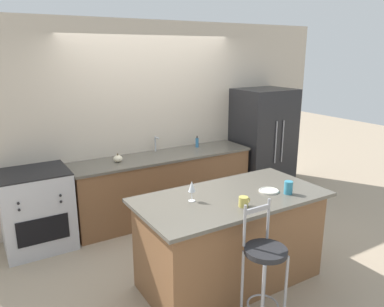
{
  "coord_description": "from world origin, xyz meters",
  "views": [
    {
      "loc": [
        -2.24,
        -4.12,
        2.29
      ],
      "look_at": [
        -0.06,
        -0.52,
        1.13
      ],
      "focal_mm": 35.0,
      "sensor_mm": 36.0,
      "label": 1
    }
  ],
  "objects_px": {
    "coffee_mug": "(244,202)",
    "pumpkin_decoration": "(118,159)",
    "bar_stool_near": "(264,264)",
    "tumbler_cup": "(288,188)",
    "oven_range": "(37,209)",
    "refrigerator": "(262,142)",
    "soap_bottle": "(197,142)",
    "wine_glass": "(192,187)",
    "dinner_plate": "(269,191)"
  },
  "relations": [
    {
      "from": "oven_range",
      "to": "pumpkin_decoration",
      "type": "distance_m",
      "value": 1.14
    },
    {
      "from": "pumpkin_decoration",
      "to": "soap_bottle",
      "type": "bearing_deg",
      "value": 5.83
    },
    {
      "from": "refrigerator",
      "to": "coffee_mug",
      "type": "distance_m",
      "value": 2.84
    },
    {
      "from": "wine_glass",
      "to": "pumpkin_decoration",
      "type": "distance_m",
      "value": 1.7
    },
    {
      "from": "refrigerator",
      "to": "tumbler_cup",
      "type": "bearing_deg",
      "value": -125.75
    },
    {
      "from": "bar_stool_near",
      "to": "soap_bottle",
      "type": "height_order",
      "value": "bar_stool_near"
    },
    {
      "from": "bar_stool_near",
      "to": "coffee_mug",
      "type": "height_order",
      "value": "bar_stool_near"
    },
    {
      "from": "pumpkin_decoration",
      "to": "tumbler_cup",
      "type": "bearing_deg",
      "value": -63.66
    },
    {
      "from": "soap_bottle",
      "to": "coffee_mug",
      "type": "bearing_deg",
      "value": -111.6
    },
    {
      "from": "bar_stool_near",
      "to": "pumpkin_decoration",
      "type": "bearing_deg",
      "value": 97.44
    },
    {
      "from": "bar_stool_near",
      "to": "tumbler_cup",
      "type": "bearing_deg",
      "value": 33.05
    },
    {
      "from": "refrigerator",
      "to": "dinner_plate",
      "type": "xyz_separation_m",
      "value": [
        -1.55,
        -1.85,
        0.08
      ]
    },
    {
      "from": "oven_range",
      "to": "tumbler_cup",
      "type": "xyz_separation_m",
      "value": [
        2.05,
        -2.01,
        0.52
      ]
    },
    {
      "from": "oven_range",
      "to": "dinner_plate",
      "type": "distance_m",
      "value": 2.72
    },
    {
      "from": "refrigerator",
      "to": "coffee_mug",
      "type": "relative_size",
      "value": 14.59
    },
    {
      "from": "bar_stool_near",
      "to": "tumbler_cup",
      "type": "xyz_separation_m",
      "value": [
        0.68,
        0.44,
        0.39
      ]
    },
    {
      "from": "dinner_plate",
      "to": "coffee_mug",
      "type": "xyz_separation_m",
      "value": [
        -0.45,
        -0.16,
        0.04
      ]
    },
    {
      "from": "bar_stool_near",
      "to": "refrigerator",
      "type": "bearing_deg",
      "value": 49.02
    },
    {
      "from": "oven_range",
      "to": "tumbler_cup",
      "type": "height_order",
      "value": "tumbler_cup"
    },
    {
      "from": "refrigerator",
      "to": "oven_range",
      "type": "relative_size",
      "value": 1.81
    },
    {
      "from": "wine_glass",
      "to": "pumpkin_decoration",
      "type": "bearing_deg",
      "value": 93.34
    },
    {
      "from": "wine_glass",
      "to": "bar_stool_near",
      "type": "bearing_deg",
      "value": -73.96
    },
    {
      "from": "refrigerator",
      "to": "pumpkin_decoration",
      "type": "distance_m",
      "value": 2.44
    },
    {
      "from": "tumbler_cup",
      "to": "pumpkin_decoration",
      "type": "height_order",
      "value": "tumbler_cup"
    },
    {
      "from": "wine_glass",
      "to": "tumbler_cup",
      "type": "height_order",
      "value": "wine_glass"
    },
    {
      "from": "refrigerator",
      "to": "pumpkin_decoration",
      "type": "xyz_separation_m",
      "value": [
        -2.43,
        0.04,
        0.08
      ]
    },
    {
      "from": "dinner_plate",
      "to": "tumbler_cup",
      "type": "relative_size",
      "value": 1.55
    },
    {
      "from": "refrigerator",
      "to": "coffee_mug",
      "type": "xyz_separation_m",
      "value": [
        -2.0,
        -2.0,
        0.12
      ]
    },
    {
      "from": "bar_stool_near",
      "to": "dinner_plate",
      "type": "xyz_separation_m",
      "value": [
        0.56,
        0.58,
        0.34
      ]
    },
    {
      "from": "dinner_plate",
      "to": "soap_bottle",
      "type": "xyz_separation_m",
      "value": [
        0.41,
        2.02,
        0.02
      ]
    },
    {
      "from": "dinner_plate",
      "to": "wine_glass",
      "type": "relative_size",
      "value": 1.01
    },
    {
      "from": "tumbler_cup",
      "to": "pumpkin_decoration",
      "type": "xyz_separation_m",
      "value": [
        -1.0,
        2.03,
        -0.06
      ]
    },
    {
      "from": "refrigerator",
      "to": "dinner_plate",
      "type": "height_order",
      "value": "refrigerator"
    },
    {
      "from": "coffee_mug",
      "to": "pumpkin_decoration",
      "type": "height_order",
      "value": "coffee_mug"
    },
    {
      "from": "bar_stool_near",
      "to": "tumbler_cup",
      "type": "relative_size",
      "value": 8.58
    },
    {
      "from": "coffee_mug",
      "to": "tumbler_cup",
      "type": "xyz_separation_m",
      "value": [
        0.57,
        0.02,
        0.02
      ]
    },
    {
      "from": "coffee_mug",
      "to": "bar_stool_near",
      "type": "bearing_deg",
      "value": -104.41
    },
    {
      "from": "wine_glass",
      "to": "pumpkin_decoration",
      "type": "xyz_separation_m",
      "value": [
        -0.1,
        1.69,
        -0.13
      ]
    },
    {
      "from": "refrigerator",
      "to": "bar_stool_near",
      "type": "relative_size",
      "value": 1.55
    },
    {
      "from": "oven_range",
      "to": "dinner_plate",
      "type": "height_order",
      "value": "same"
    },
    {
      "from": "wine_glass",
      "to": "tumbler_cup",
      "type": "relative_size",
      "value": 1.54
    },
    {
      "from": "refrigerator",
      "to": "soap_bottle",
      "type": "relative_size",
      "value": 10.06
    },
    {
      "from": "pumpkin_decoration",
      "to": "soap_bottle",
      "type": "xyz_separation_m",
      "value": [
        1.29,
        0.13,
        0.03
      ]
    },
    {
      "from": "refrigerator",
      "to": "pumpkin_decoration",
      "type": "relative_size",
      "value": 14.77
    },
    {
      "from": "oven_range",
      "to": "dinner_plate",
      "type": "relative_size",
      "value": 4.74
    },
    {
      "from": "soap_bottle",
      "to": "wine_glass",
      "type": "bearing_deg",
      "value": -123.24
    },
    {
      "from": "refrigerator",
      "to": "oven_range",
      "type": "height_order",
      "value": "refrigerator"
    },
    {
      "from": "bar_stool_near",
      "to": "wine_glass",
      "type": "distance_m",
      "value": 0.94
    },
    {
      "from": "refrigerator",
      "to": "oven_range",
      "type": "xyz_separation_m",
      "value": [
        -3.48,
        0.02,
        -0.39
      ]
    },
    {
      "from": "tumbler_cup",
      "to": "dinner_plate",
      "type": "bearing_deg",
      "value": 130.56
    }
  ]
}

